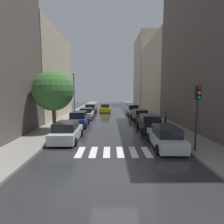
% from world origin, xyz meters
% --- Properties ---
extents(ground_plane, '(28.00, 72.00, 0.04)m').
position_xyz_m(ground_plane, '(0.00, 24.00, -0.02)').
color(ground_plane, '#28282A').
extents(sidewalk_left, '(3.00, 72.00, 0.15)m').
position_xyz_m(sidewalk_left, '(-6.50, 24.00, 0.07)').
color(sidewalk_left, gray).
rests_on(sidewalk_left, ground).
extents(sidewalk_right, '(3.00, 72.00, 0.15)m').
position_xyz_m(sidewalk_right, '(6.50, 24.00, 0.07)').
color(sidewalk_right, gray).
rests_on(sidewalk_right, ground).
extents(crosswalk_stripes, '(4.95, 2.20, 0.01)m').
position_xyz_m(crosswalk_stripes, '(0.00, 3.47, 0.01)').
color(crosswalk_stripes, silver).
rests_on(crosswalk_stripes, ground).
extents(building_left_mid, '(6.00, 14.84, 13.20)m').
position_xyz_m(building_left_mid, '(-11.00, 20.14, 6.60)').
color(building_left_mid, '#B2A38C').
rests_on(building_left_mid, ground).
extents(building_right_near, '(6.00, 19.20, 18.58)m').
position_xyz_m(building_right_near, '(11.00, 10.96, 9.29)').
color(building_right_near, '#564C47').
rests_on(building_right_near, ground).
extents(building_right_mid, '(6.00, 18.10, 14.57)m').
position_xyz_m(building_right_mid, '(11.00, 29.85, 7.28)').
color(building_right_mid, '#B2A38C').
rests_on(building_right_mid, ground).
extents(building_right_far, '(6.00, 14.74, 20.48)m').
position_xyz_m(building_right_far, '(11.00, 47.37, 10.24)').
color(building_right_far, '#B2A38C').
rests_on(building_right_far, ground).
extents(parked_car_left_nearest, '(2.17, 4.39, 1.60)m').
position_xyz_m(parked_car_left_nearest, '(-3.81, 6.27, 0.75)').
color(parked_car_left_nearest, '#B2B7BF').
rests_on(parked_car_left_nearest, ground).
extents(parked_car_left_second, '(2.18, 4.46, 1.76)m').
position_xyz_m(parked_car_left_second, '(-3.90, 12.54, 0.82)').
color(parked_car_left_second, navy).
rests_on(parked_car_left_second, ground).
extents(parked_car_left_third, '(2.08, 4.18, 1.62)m').
position_xyz_m(parked_car_left_third, '(-3.78, 18.37, 0.76)').
color(parked_car_left_third, silver).
rests_on(parked_car_left_third, ground).
extents(parked_car_left_fourth, '(2.18, 4.25, 1.70)m').
position_xyz_m(parked_car_left_fourth, '(-3.90, 25.01, 0.79)').
color(parked_car_left_fourth, '#474C51').
rests_on(parked_car_left_fourth, ground).
extents(parked_car_right_nearest, '(2.12, 4.83, 1.58)m').
position_xyz_m(parked_car_right_nearest, '(3.83, 4.53, 0.74)').
color(parked_car_right_nearest, '#B2B7BF').
rests_on(parked_car_right_nearest, ground).
extents(parked_car_right_second, '(2.17, 4.62, 1.72)m').
position_xyz_m(parked_car_right_second, '(3.85, 9.90, 0.80)').
color(parked_car_right_second, black).
rests_on(parked_car_right_second, ground).
extents(parked_car_right_third, '(2.21, 4.56, 1.55)m').
position_xyz_m(parked_car_right_third, '(3.99, 16.68, 0.73)').
color(parked_car_right_third, brown).
rests_on(parked_car_right_third, ground).
extents(parked_car_right_fourth, '(2.06, 4.25, 1.79)m').
position_xyz_m(parked_car_right_fourth, '(3.75, 22.46, 0.83)').
color(parked_car_right_fourth, silver).
rests_on(parked_car_right_fourth, ground).
extents(taxi_midroad, '(2.20, 4.70, 1.81)m').
position_xyz_m(taxi_midroad, '(-1.22, 26.78, 0.76)').
color(taxi_midroad, yellow).
rests_on(taxi_midroad, ground).
extents(pedestrian_foreground, '(0.36, 0.36, 1.70)m').
position_xyz_m(pedestrian_foreground, '(6.69, 13.65, 1.04)').
color(pedestrian_foreground, black).
rests_on(pedestrian_foreground, sidewalk_right).
extents(street_tree_left, '(3.97, 3.97, 5.99)m').
position_xyz_m(street_tree_left, '(-5.84, 9.51, 4.14)').
color(street_tree_left, '#513823').
rests_on(street_tree_left, sidewalk_left).
extents(traffic_light_right_corner, '(0.30, 0.42, 4.30)m').
position_xyz_m(traffic_light_right_corner, '(5.45, 3.27, 3.29)').
color(traffic_light_right_corner, black).
rests_on(traffic_light_right_corner, sidewalk_right).
extents(lamp_post_left, '(0.60, 0.28, 6.72)m').
position_xyz_m(lamp_post_left, '(-5.55, 18.20, 4.04)').
color(lamp_post_left, '#595B60').
rests_on(lamp_post_left, sidewalk_left).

